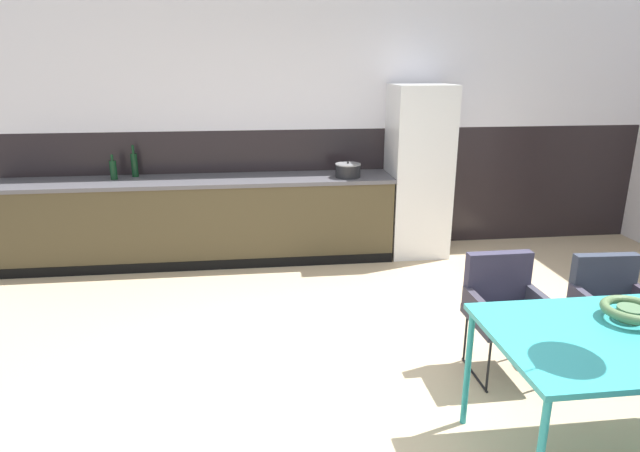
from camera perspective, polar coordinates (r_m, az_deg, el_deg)
The scene contains 12 objects.
ground_plane at distance 3.66m, azimuth 9.11°, elevation -17.15°, with size 9.63×9.63×0.00m, color #C5AC88.
back_wall_splashback_dark at distance 6.12m, azimuth 1.82°, elevation 4.09°, with size 7.41×0.12×1.35m, color black.
back_wall_panel_upper at distance 5.96m, azimuth 1.95°, elevation 16.86°, with size 7.41×0.12×1.35m, color silver.
kitchen_counter at distance 5.79m, azimuth -12.74°, elevation 0.59°, with size 4.09×0.63×0.90m.
refrigerator_column at distance 5.91m, azimuth 10.44°, elevation 5.75°, with size 0.62×0.60×1.84m, color silver.
dining_table at distance 3.16m, azimuth 31.05°, elevation -10.56°, with size 1.50×0.88×0.76m.
armchair_facing_counter at distance 3.84m, azimuth 19.06°, elevation -7.55°, with size 0.49×0.47×0.81m.
armchair_near_window at distance 4.21m, azimuth 28.70°, elevation -6.92°, with size 0.51×0.49×0.77m.
fruit_bowl at distance 3.24m, azimuth 30.31°, elevation -7.80°, with size 0.30×0.30×0.08m.
cooking_pot at distance 5.62m, azimuth 3.01°, elevation 5.96°, with size 0.27×0.27×0.17m.
bottle_wine_green at distance 5.95m, azimuth -19.23°, elevation 6.25°, with size 0.07×0.07×0.33m.
bottle_oil_tall at distance 5.89m, azimuth -21.24°, elevation 5.66°, with size 0.07×0.07×0.26m.
Camera 1 is at (-0.91, -2.90, 2.05)m, focal length 29.92 mm.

